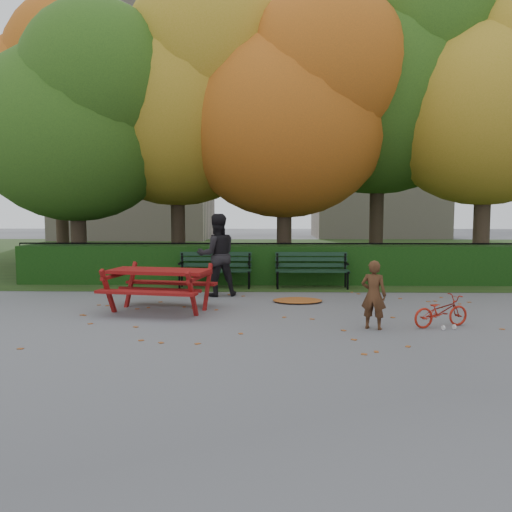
{
  "coord_description": "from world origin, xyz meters",
  "views": [
    {
      "loc": [
        -0.02,
        -8.6,
        1.91
      ],
      "look_at": [
        -0.23,
        1.41,
        1.0
      ],
      "focal_mm": 35.0,
      "sensor_mm": 36.0,
      "label": 1
    }
  ],
  "objects_px": {
    "bench_left": "(215,267)",
    "picnic_table": "(159,279)",
    "tree_e": "(502,97)",
    "bicycle": "(441,311)",
    "tree_a": "(83,118)",
    "bench_right": "(312,267)",
    "tree_g": "(501,114)",
    "tree_b": "(187,95)",
    "tree_c": "(297,108)",
    "tree_f": "(65,103)",
    "adult": "(217,255)",
    "child": "(374,295)",
    "tree_d": "(394,78)"
  },
  "relations": [
    {
      "from": "tree_d",
      "to": "bicycle",
      "type": "height_order",
      "value": "tree_d"
    },
    {
      "from": "bench_right",
      "to": "picnic_table",
      "type": "relative_size",
      "value": 0.85
    },
    {
      "from": "bench_left",
      "to": "bicycle",
      "type": "bearing_deg",
      "value": -45.11
    },
    {
      "from": "bench_left",
      "to": "tree_b",
      "type": "bearing_deg",
      "value": 110.58
    },
    {
      "from": "bench_left",
      "to": "picnic_table",
      "type": "distance_m",
      "value": 3.06
    },
    {
      "from": "tree_a",
      "to": "picnic_table",
      "type": "relative_size",
      "value": 3.55
    },
    {
      "from": "tree_d",
      "to": "tree_e",
      "type": "xyz_separation_m",
      "value": [
        2.64,
        -1.46,
        -0.9
      ]
    },
    {
      "from": "tree_e",
      "to": "bench_left",
      "type": "height_order",
      "value": "tree_e"
    },
    {
      "from": "tree_a",
      "to": "picnic_table",
      "type": "xyz_separation_m",
      "value": [
        3.13,
        -4.84,
        -3.9
      ]
    },
    {
      "from": "tree_f",
      "to": "adult",
      "type": "distance_m",
      "value": 10.21
    },
    {
      "from": "tree_c",
      "to": "tree_f",
      "type": "bearing_deg",
      "value": 157.65
    },
    {
      "from": "bench_right",
      "to": "tree_a",
      "type": "bearing_deg",
      "value": 163.39
    },
    {
      "from": "bicycle",
      "to": "child",
      "type": "bearing_deg",
      "value": 79.26
    },
    {
      "from": "tree_g",
      "to": "tree_a",
      "type": "bearing_deg",
      "value": -162.81
    },
    {
      "from": "tree_d",
      "to": "picnic_table",
      "type": "height_order",
      "value": "tree_d"
    },
    {
      "from": "bench_right",
      "to": "child",
      "type": "xyz_separation_m",
      "value": [
        0.61,
        -4.32,
        0.04
      ]
    },
    {
      "from": "tree_g",
      "to": "bicycle",
      "type": "distance_m",
      "value": 12.68
    },
    {
      "from": "bench_left",
      "to": "bench_right",
      "type": "xyz_separation_m",
      "value": [
        2.4,
        0.0,
        0.0
      ]
    },
    {
      "from": "tree_c",
      "to": "tree_f",
      "type": "height_order",
      "value": "tree_f"
    },
    {
      "from": "tree_g",
      "to": "bench_right",
      "type": "distance_m",
      "value": 10.61
    },
    {
      "from": "tree_e",
      "to": "adult",
      "type": "height_order",
      "value": "tree_e"
    },
    {
      "from": "picnic_table",
      "to": "tree_a",
      "type": "bearing_deg",
      "value": 133.14
    },
    {
      "from": "tree_e",
      "to": "bicycle",
      "type": "relative_size",
      "value": 8.07
    },
    {
      "from": "tree_d",
      "to": "picnic_table",
      "type": "distance_m",
      "value": 10.3
    },
    {
      "from": "tree_e",
      "to": "bicycle",
      "type": "xyz_separation_m",
      "value": [
        -3.67,
        -6.23,
        -4.82
      ]
    },
    {
      "from": "tree_d",
      "to": "tree_f",
      "type": "distance_m",
      "value": 11.2
    },
    {
      "from": "adult",
      "to": "tree_d",
      "type": "bearing_deg",
      "value": -154.26
    },
    {
      "from": "tree_c",
      "to": "bench_left",
      "type": "relative_size",
      "value": 4.44
    },
    {
      "from": "tree_d",
      "to": "tree_g",
      "type": "distance_m",
      "value": 5.16
    },
    {
      "from": "tree_b",
      "to": "tree_c",
      "type": "distance_m",
      "value": 3.42
    },
    {
      "from": "tree_e",
      "to": "picnic_table",
      "type": "height_order",
      "value": "tree_e"
    },
    {
      "from": "bench_right",
      "to": "child",
      "type": "height_order",
      "value": "child"
    },
    {
      "from": "tree_b",
      "to": "tree_c",
      "type": "bearing_deg",
      "value": -13.45
    },
    {
      "from": "tree_f",
      "to": "adult",
      "type": "relative_size",
      "value": 4.97
    },
    {
      "from": "tree_g",
      "to": "adult",
      "type": "distance_m",
      "value": 12.74
    },
    {
      "from": "bench_left",
      "to": "adult",
      "type": "height_order",
      "value": "adult"
    },
    {
      "from": "tree_d",
      "to": "tree_b",
      "type": "bearing_deg",
      "value": -175.62
    },
    {
      "from": "tree_d",
      "to": "tree_g",
      "type": "relative_size",
      "value": 1.12
    },
    {
      "from": "bench_left",
      "to": "adult",
      "type": "relative_size",
      "value": 0.97
    },
    {
      "from": "tree_b",
      "to": "tree_d",
      "type": "xyz_separation_m",
      "value": [
        6.32,
        0.48,
        0.58
      ]
    },
    {
      "from": "tree_d",
      "to": "child",
      "type": "bearing_deg",
      "value": -105.46
    },
    {
      "from": "tree_c",
      "to": "tree_g",
      "type": "relative_size",
      "value": 0.94
    },
    {
      "from": "tree_f",
      "to": "tree_a",
      "type": "bearing_deg",
      "value": -62.02
    },
    {
      "from": "bench_left",
      "to": "bicycle",
      "type": "height_order",
      "value": "bench_left"
    },
    {
      "from": "tree_g",
      "to": "bench_right",
      "type": "relative_size",
      "value": 4.75
    },
    {
      "from": "tree_a",
      "to": "picnic_table",
      "type": "height_order",
      "value": "tree_a"
    },
    {
      "from": "tree_a",
      "to": "tree_e",
      "type": "bearing_deg",
      "value": 0.94
    },
    {
      "from": "child",
      "to": "bicycle",
      "type": "relative_size",
      "value": 1.11
    },
    {
      "from": "bench_left",
      "to": "bench_right",
      "type": "relative_size",
      "value": 1.0
    },
    {
      "from": "bench_right",
      "to": "bicycle",
      "type": "xyz_separation_m",
      "value": [
        1.75,
        -4.17,
        -0.25
      ]
    }
  ]
}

